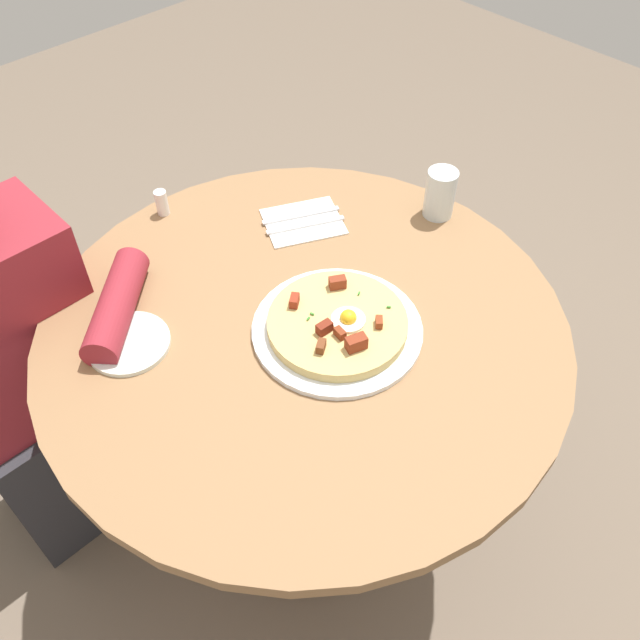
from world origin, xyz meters
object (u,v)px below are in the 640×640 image
at_px(water_glass, 440,194).
at_px(knife, 305,225).
at_px(person_seated, 24,387).
at_px(pizza_plate, 337,329).
at_px(fork, 301,215).
at_px(salt_shaker, 162,202).
at_px(bread_plate, 129,343).
at_px(dining_table, 305,379).
at_px(breakfast_pizza, 338,323).

bearing_deg(water_glass, knife, 145.37).
xyz_separation_m(knife, water_glass, (0.25, -0.17, 0.05)).
relative_size(person_seated, pizza_plate, 3.45).
bearing_deg(fork, salt_shaker, -20.56).
distance_m(bread_plate, fork, 0.50).
height_order(dining_table, breakfast_pizza, breakfast_pizza).
bearing_deg(water_glass, salt_shaker, 135.94).
relative_size(dining_table, water_glass, 9.15).
bearing_deg(pizza_plate, knife, 58.08).
relative_size(fork, salt_shaker, 3.00).
relative_size(person_seated, breakfast_pizza, 4.22).
xyz_separation_m(person_seated, water_glass, (0.89, -0.43, 0.31)).
distance_m(person_seated, pizza_plate, 0.75).
bearing_deg(salt_shaker, dining_table, -90.14).
bearing_deg(pizza_plate, fork, 58.65).
xyz_separation_m(fork, salt_shaker, (-0.21, 0.23, 0.02)).
relative_size(bread_plate, fork, 0.87).
bearing_deg(knife, dining_table, 72.45).
xyz_separation_m(person_seated, knife, (0.64, -0.26, 0.26)).
relative_size(knife, salt_shaker, 3.00).
relative_size(dining_table, bread_plate, 6.60).
bearing_deg(pizza_plate, salt_shaker, 93.28).
distance_m(bread_plate, knife, 0.48).
xyz_separation_m(pizza_plate, salt_shaker, (-0.03, 0.53, 0.02)).
height_order(fork, water_glass, water_glass).
height_order(person_seated, salt_shaker, person_seated).
relative_size(pizza_plate, knife, 1.83).
relative_size(breakfast_pizza, salt_shaker, 4.49).
height_order(pizza_plate, fork, pizza_plate).
bearing_deg(pizza_plate, bread_plate, 141.15).
height_order(person_seated, water_glass, person_seated).
relative_size(person_seated, salt_shaker, 18.94).
bearing_deg(water_glass, person_seated, 154.22).
xyz_separation_m(pizza_plate, breakfast_pizza, (-0.00, -0.00, 0.02)).
distance_m(dining_table, water_glass, 0.51).
bearing_deg(bread_plate, knife, 2.61).
height_order(bread_plate, water_glass, water_glass).
height_order(dining_table, knife, knife).
relative_size(pizza_plate, salt_shaker, 5.48).
xyz_separation_m(bread_plate, water_glass, (0.73, -0.15, 0.05)).
xyz_separation_m(dining_table, knife, (0.20, 0.21, 0.19)).
distance_m(breakfast_pizza, bread_plate, 0.40).
xyz_separation_m(dining_table, salt_shaker, (0.00, 0.47, 0.21)).
distance_m(bread_plate, salt_shaker, 0.40).
bearing_deg(knife, fork, -90.00).
height_order(person_seated, knife, person_seated).
xyz_separation_m(bread_plate, salt_shaker, (0.28, 0.28, 0.02)).
xyz_separation_m(water_glass, salt_shaker, (-0.45, 0.43, -0.03)).
bearing_deg(dining_table, breakfast_pizza, -63.50).
bearing_deg(pizza_plate, breakfast_pizza, -93.11).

